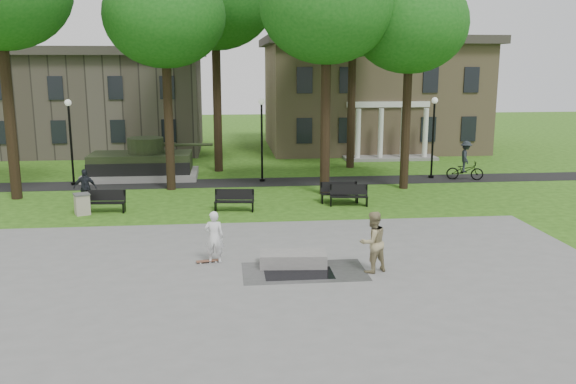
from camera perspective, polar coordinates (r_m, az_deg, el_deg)
name	(u,v)px	position (r m, az deg, el deg)	size (l,w,h in m)	color
ground	(269,243)	(23.04, -1.76, -4.77)	(120.00, 120.00, 0.00)	#284E12
plaza	(282,291)	(18.31, -0.59, -9.20)	(22.00, 16.00, 0.02)	gray
footpath	(254,182)	(34.68, -3.22, 0.91)	(44.00, 2.60, 0.01)	black
building_right	(370,93)	(49.44, 7.70, 9.17)	(17.00, 12.00, 8.60)	#9E8460
building_left	(101,104)	(49.51, -17.07, 7.90)	(15.00, 10.00, 7.20)	#4C443D
tree_1	(164,17)	(32.73, -11.48, 15.78)	(6.20, 6.20, 11.63)	black
tree_2	(327,7)	(31.05, 3.65, 16.88)	(6.60, 6.60, 12.16)	black
tree_3	(410,24)	(33.00, 11.34, 15.13)	(6.00, 6.00, 11.19)	black
tree_5	(353,13)	(39.47, 6.13, 16.28)	(6.40, 6.40, 12.44)	black
lamp_left	(70,135)	(35.53, -19.69, 5.04)	(0.36, 0.36, 4.73)	black
lamp_mid	(262,133)	(34.59, -2.47, 5.56)	(0.36, 0.36, 4.73)	black
lamp_right	(433,131)	(36.58, 13.44, 5.59)	(0.36, 0.36, 4.73)	black
tank_monument	(142,164)	(36.79, -13.50, 2.58)	(7.45, 3.40, 2.40)	gray
puddle	(299,274)	(19.67, 1.02, -7.66)	(2.20, 1.20, 0.00)	black
concrete_block	(293,259)	(20.38, 0.48, -6.28)	(2.20, 1.00, 0.45)	gray
skateboard	(208,262)	(20.90, -7.52, -6.47)	(0.78, 0.20, 0.07)	brown
skateboarder	(214,237)	(20.62, -6.93, -4.20)	(0.65, 0.43, 1.79)	white
friend_watching	(373,242)	(19.75, 7.92, -4.65)	(0.97, 0.75, 1.99)	tan
pedestrian_walker	(85,188)	(30.12, -18.46, 0.36)	(1.06, 0.44, 1.81)	#1F2229
cyclist	(465,164)	(36.75, 16.26, 2.53)	(2.20, 1.31, 2.27)	black
park_bench_0	(105,201)	(28.82, -16.73, -0.80)	(1.83, 0.65, 1.00)	black
park_bench_1	(234,200)	(27.94, -5.07, -0.72)	(1.84, 0.73, 1.00)	black
park_bench_2	(339,192)	(29.63, 4.80, 0.01)	(1.81, 0.55, 1.00)	black
park_bench_3	(348,195)	(29.03, 5.68, -0.26)	(1.84, 0.75, 1.00)	black
trash_bin	(82,204)	(28.68, -18.70, -1.06)	(0.87, 0.87, 0.96)	#B8AA98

